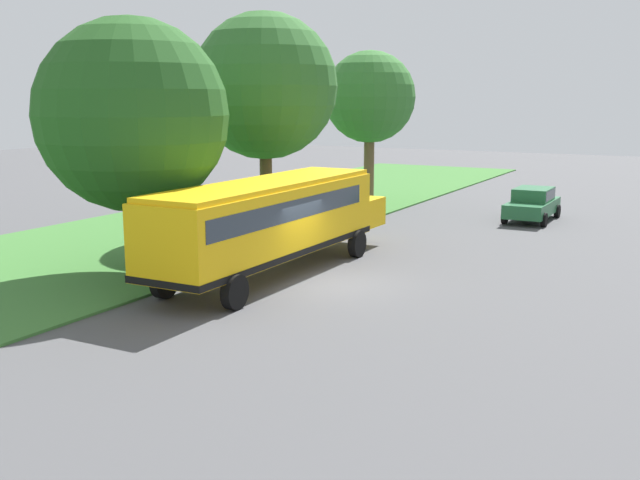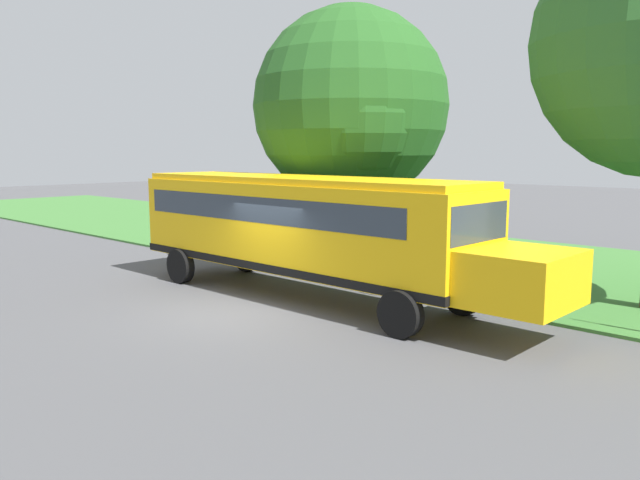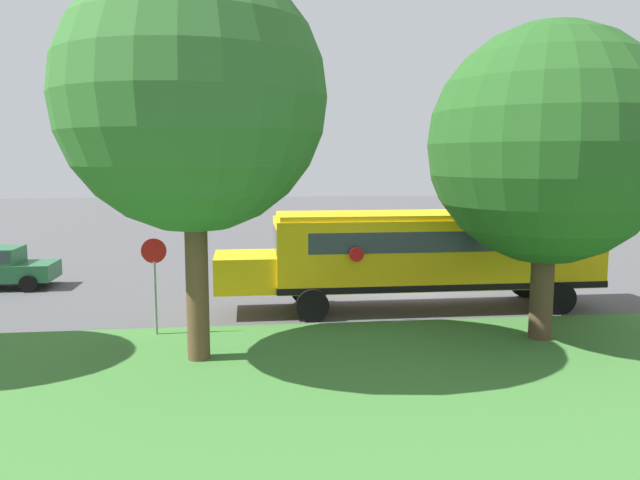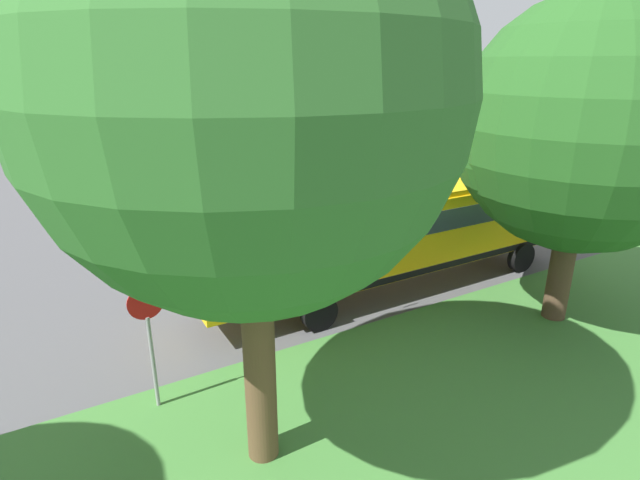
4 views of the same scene
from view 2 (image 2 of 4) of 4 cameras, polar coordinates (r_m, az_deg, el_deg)
ground_plane at (r=15.17m, az=-7.50°, el=-6.52°), size 120.00×120.00×0.00m
grass_verge at (r=22.68m, az=12.49°, el=-1.66°), size 12.00×80.00×0.08m
school_bus at (r=16.17m, az=-1.17°, el=1.40°), size 2.84×12.42×3.16m
oak_tree_beside_bus at (r=20.16m, az=2.97°, el=11.89°), size 6.23×6.23×8.37m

